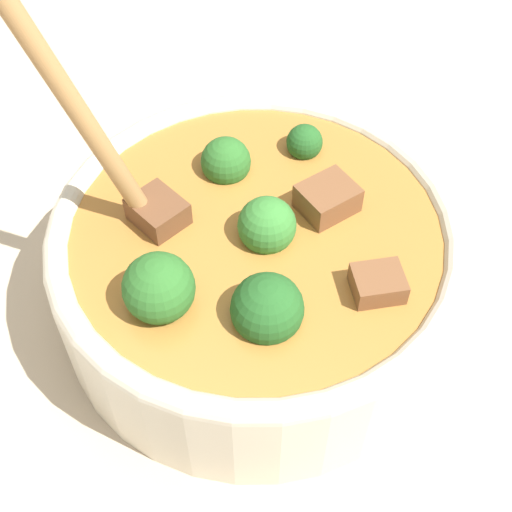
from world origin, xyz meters
name	(u,v)px	position (x,y,z in m)	size (l,w,h in m)	color
ground_plane	(256,304)	(0.00, 0.00, 0.00)	(4.00, 4.00, 0.00)	#C6B293
stew_bowl	(255,260)	(0.00, 0.00, 0.05)	(0.26, 0.27, 0.29)	beige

